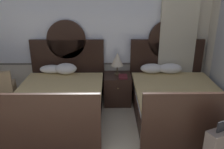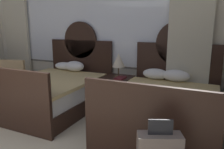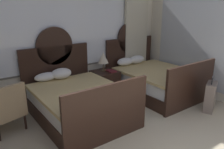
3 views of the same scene
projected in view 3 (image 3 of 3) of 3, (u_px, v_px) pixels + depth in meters
wall_back_window at (62, 42)px, 5.22m from camera, size 5.89×0.22×2.70m
bed_near_window at (77, 100)px, 4.58m from camera, size 1.65×2.16×1.79m
bed_near_mirror at (154, 79)px, 5.85m from camera, size 1.65×2.16×1.79m
nightstand_between_beds at (105, 83)px, 5.72m from camera, size 0.59×0.61×0.65m
table_lamp_on_nightstand at (103, 58)px, 5.57m from camera, size 0.27×0.27×0.49m
book_on_nightstand at (111, 71)px, 5.60m from camera, size 0.18×0.26×0.03m
armchair_by_window_left at (6, 108)px, 4.00m from camera, size 0.73×0.73×0.93m
suitcase_on_floor at (210, 97)px, 4.89m from camera, size 0.49×0.36×0.80m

